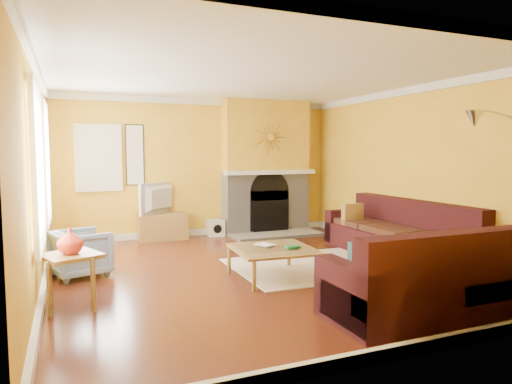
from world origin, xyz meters
name	(u,v)px	position (x,y,z in m)	size (l,w,h in m)	color
floor	(257,271)	(0.00, 0.00, -0.01)	(5.50, 6.00, 0.02)	#5F2714
ceiling	(257,74)	(0.00, 0.00, 2.71)	(5.50, 6.00, 0.02)	white
wall_back	(199,167)	(0.00, 3.01, 1.35)	(5.50, 0.02, 2.70)	gold
wall_front	(407,192)	(0.00, -3.01, 1.35)	(5.50, 0.02, 2.70)	gold
wall_left	(36,179)	(-2.76, 0.00, 1.35)	(0.02, 6.00, 2.70)	gold
wall_right	(416,171)	(2.76, 0.00, 1.35)	(0.02, 6.00, 2.70)	gold
baseboard	(257,266)	(0.00, 0.00, 0.06)	(5.50, 6.00, 0.12)	white
crown_molding	(257,79)	(0.00, 0.00, 2.64)	(5.50, 6.00, 0.12)	white
window_left_near	(44,163)	(-2.72, 1.30, 1.50)	(0.06, 1.22, 1.72)	white
window_left_far	(36,167)	(-2.72, -0.60, 1.50)	(0.06, 1.22, 1.72)	white
window_back	(98,158)	(-1.90, 2.96, 1.55)	(0.82, 0.06, 1.22)	white
wall_art	(135,155)	(-1.25, 2.97, 1.60)	(0.34, 0.04, 1.14)	white
fireplace	(266,167)	(1.35, 2.80, 1.35)	(1.80, 0.40, 2.70)	gray
mantel	(271,172)	(1.35, 2.56, 1.25)	(1.92, 0.22, 0.08)	white
hearth	(277,235)	(1.35, 2.25, 0.03)	(1.80, 0.70, 0.06)	gray
sunburst	(271,137)	(1.35, 2.57, 1.95)	(0.70, 0.04, 0.70)	olive
rug	(317,265)	(0.90, -0.11, 0.01)	(2.40, 1.80, 0.02)	beige
sectional_sofa	(367,241)	(1.32, -0.71, 0.45)	(2.87, 3.98, 0.90)	#361114
coffee_table	(273,262)	(0.05, -0.42, 0.20)	(1.02, 1.02, 0.40)	white
media_console	(163,227)	(-0.80, 2.74, 0.25)	(0.91, 0.41, 0.50)	olive
tv	(162,198)	(-0.80, 2.74, 0.79)	(1.01, 0.13, 0.58)	black
subwoofer	(215,228)	(0.25, 2.79, 0.16)	(0.31, 0.31, 0.31)	white
armchair	(81,253)	(-2.29, 0.61, 0.31)	(0.67, 0.69, 0.62)	gray
side_table	(72,281)	(-2.42, -0.69, 0.29)	(0.53, 0.53, 0.59)	olive
vase	(70,241)	(-2.42, -0.69, 0.72)	(0.27, 0.27, 0.28)	red
book	(260,246)	(-0.10, -0.32, 0.42)	(0.19, 0.26, 0.03)	white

